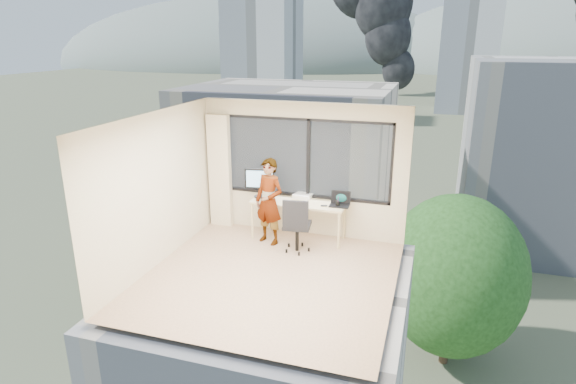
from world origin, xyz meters
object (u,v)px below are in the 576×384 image
at_px(chair, 297,224).
at_px(game_console, 303,196).
at_px(handbag, 341,198).
at_px(person, 269,202).
at_px(laptop, 340,200).
at_px(monitor, 260,183).
at_px(desk, 298,220).

xyz_separation_m(chair, game_console, (-0.12, 0.80, 0.26)).
xyz_separation_m(chair, handbag, (0.66, 0.71, 0.32)).
distance_m(person, game_console, 0.77).
height_order(chair, handbag, chair).
bearing_deg(laptop, monitor, 176.68).
bearing_deg(handbag, laptop, -88.78).
height_order(desk, chair, chair).
xyz_separation_m(desk, handbag, (0.80, 0.15, 0.48)).
distance_m(chair, game_console, 0.85).
height_order(game_console, handbag, handbag).
distance_m(desk, laptop, 0.94).
height_order(game_console, laptop, laptop).
distance_m(desk, handbag, 0.94).
bearing_deg(handbag, game_console, 175.44).
bearing_deg(person, desk, 56.77).
relative_size(person, handbag, 6.06).
xyz_separation_m(desk, monitor, (-0.80, 0.05, 0.66)).
height_order(person, game_console, person).
relative_size(game_console, handbag, 1.20).
bearing_deg(handbag, chair, -130.87).
height_order(chair, person, person).
bearing_deg(laptop, desk, 178.15).
distance_m(chair, laptop, 0.92).
xyz_separation_m(desk, laptop, (0.80, -0.01, 0.49)).
height_order(monitor, game_console, monitor).
relative_size(laptop, handbag, 1.43).
xyz_separation_m(monitor, handbag, (1.60, 0.10, -0.18)).
bearing_deg(laptop, person, -166.08).
bearing_deg(desk, person, -143.13).
distance_m(monitor, handbag, 1.61).
relative_size(person, monitor, 2.84).
distance_m(person, laptop, 1.31).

